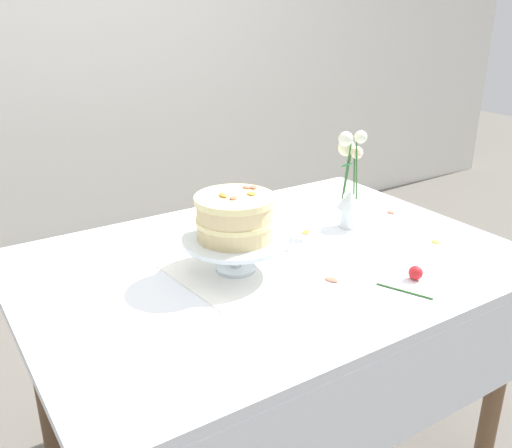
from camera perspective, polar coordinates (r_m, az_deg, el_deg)
back_wall at (r=3.21m, az=-19.20°, el=20.17°), size 7.00×0.08×2.80m
dining_table at (r=1.64m, az=1.90°, el=-6.81°), size 1.40×1.00×0.74m
linen_napkin at (r=1.55m, az=-2.08°, el=-4.72°), size 0.35×0.35×0.00m
cake_stand at (r=1.52m, az=-2.12°, el=-1.96°), size 0.29×0.29×0.10m
layer_cake at (r=1.49m, az=-2.16°, el=0.75°), size 0.21×0.21×0.13m
flower_vase at (r=1.82m, az=9.56°, el=3.93°), size 0.10×0.11×0.32m
fallen_rose at (r=1.55m, az=15.87°, el=-4.91°), size 0.13×0.14×0.04m
loose_petal_0 at (r=1.81m, az=17.83°, el=-1.73°), size 0.03×0.04×0.00m
loose_petal_1 at (r=1.51m, az=7.72°, el=-5.63°), size 0.04×0.04×0.01m
loose_petal_2 at (r=1.80m, az=5.10°, el=-0.81°), size 0.04×0.04×0.00m
loose_petal_3 at (r=2.02m, az=13.58°, el=1.16°), size 0.02×0.03×0.00m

